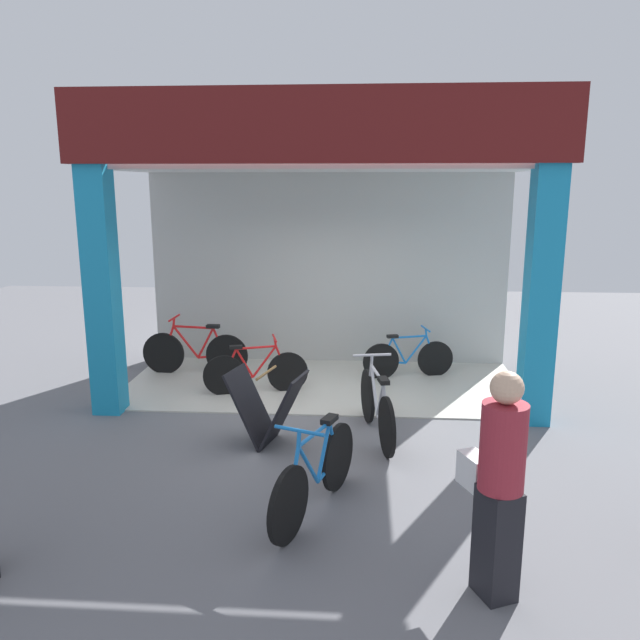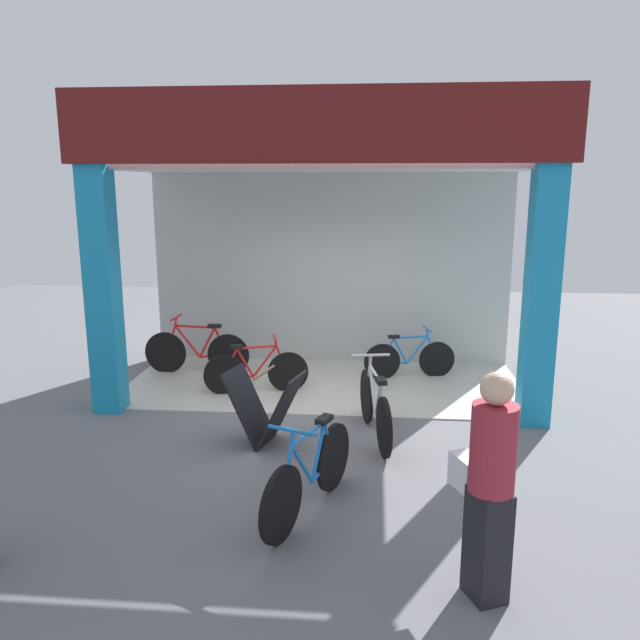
% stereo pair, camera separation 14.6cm
% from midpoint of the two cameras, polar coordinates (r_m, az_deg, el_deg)
% --- Properties ---
extents(ground_plane, '(19.82, 19.82, 0.00)m').
position_cam_midpoint_polar(ground_plane, '(8.30, -0.83, -8.77)').
color(ground_plane, slate).
rests_on(ground_plane, ground).
extents(shop_facade, '(6.11, 2.94, 4.09)m').
position_cam_midpoint_polar(shop_facade, '(9.14, -0.15, 7.35)').
color(shop_facade, beige).
rests_on(shop_facade, ground).
extents(bicycle_inside_0, '(1.42, 0.44, 0.80)m').
position_cam_midpoint_polar(bicycle_inside_0, '(9.85, 7.62, -3.48)').
color(bicycle_inside_0, black).
rests_on(bicycle_inside_0, ground).
extents(bicycle_inside_1, '(1.48, 0.48, 0.83)m').
position_cam_midpoint_polar(bicycle_inside_1, '(9.09, -6.36, -4.71)').
color(bicycle_inside_1, black).
rests_on(bicycle_inside_1, ground).
extents(bicycle_inside_2, '(1.71, 0.47, 0.94)m').
position_cam_midpoint_polar(bicycle_inside_2, '(10.11, -11.73, -2.88)').
color(bicycle_inside_2, black).
rests_on(bicycle_inside_2, ground).
extents(bicycle_parked_0, '(0.49, 1.71, 0.96)m').
position_cam_midpoint_polar(bicycle_parked_0, '(7.54, 4.65, -7.95)').
color(bicycle_parked_0, black).
rests_on(bicycle_parked_0, ground).
extents(bicycle_parked_1, '(0.67, 1.62, 0.95)m').
position_cam_midpoint_polar(bicycle_parked_1, '(5.91, -1.14, -13.95)').
color(bicycle_parked_1, black).
rests_on(bicycle_parked_1, ground).
extents(sandwich_board_sign, '(0.97, 0.74, 0.89)m').
position_cam_midpoint_polar(sandwich_board_sign, '(7.35, -5.44, -8.01)').
color(sandwich_board_sign, black).
rests_on(sandwich_board_sign, ground).
extents(pedestrian_1, '(0.47, 0.67, 1.74)m').
position_cam_midpoint_polar(pedestrian_1, '(4.79, 15.11, -14.12)').
color(pedestrian_1, black).
rests_on(pedestrian_1, ground).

